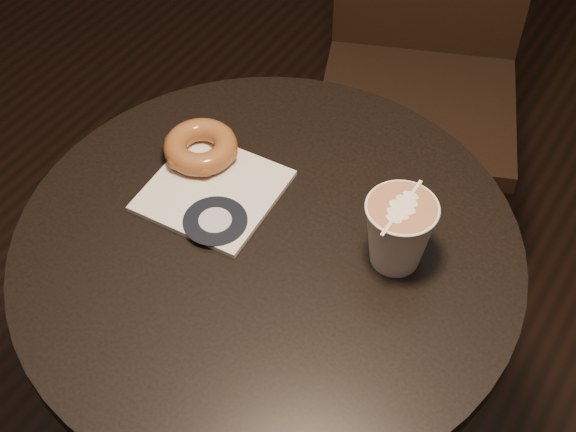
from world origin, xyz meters
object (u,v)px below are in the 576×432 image
at_px(cafe_table, 269,323).
at_px(pastry_bag, 213,191).
at_px(chair, 426,35).
at_px(doughnut, 201,147).
at_px(latte_cup, 398,233).

xyz_separation_m(cafe_table, pastry_bag, (-0.12, 0.04, 0.20)).
height_order(cafe_table, chair, chair).
bearing_deg(cafe_table, chair, 97.85).
distance_m(chair, doughnut, 0.71).
relative_size(cafe_table, pastry_bag, 4.23).
xyz_separation_m(doughnut, latte_cup, (0.33, -0.01, 0.03)).
bearing_deg(pastry_bag, latte_cup, 3.15).
height_order(pastry_bag, latte_cup, latte_cup).
bearing_deg(pastry_bag, chair, 85.38).
height_order(cafe_table, pastry_bag, pastry_bag).
relative_size(chair, pastry_bag, 5.82).
bearing_deg(latte_cup, doughnut, 177.86).
bearing_deg(doughnut, latte_cup, -2.14).
bearing_deg(doughnut, cafe_table, -25.56).
distance_m(pastry_bag, doughnut, 0.07).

